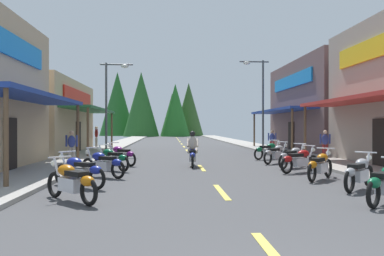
{
  "coord_description": "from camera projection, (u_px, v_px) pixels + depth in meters",
  "views": [
    {
      "loc": [
        -1.45,
        -2.89,
        1.76
      ],
      "look_at": [
        0.97,
        33.87,
        1.63
      ],
      "focal_mm": 35.18,
      "sensor_mm": 36.0,
      "label": 1
    }
  ],
  "objects": [
    {
      "name": "streetlamp_right",
      "position": [
        259.0,
        93.0,
        26.63
      ],
      "size": [
        2.08,
        0.3,
        6.46
      ],
      "color": "#474C51",
      "rests_on": "ground"
    },
    {
      "name": "sidewalk_right",
      "position": [
        264.0,
        148.0,
        29.76
      ],
      "size": [
        2.53,
        82.85,
        0.12
      ],
      "primitive_type": "cube",
      "color": "#9E9991",
      "rests_on": "ground"
    },
    {
      "name": "pedestrian_strolling",
      "position": [
        96.0,
        136.0,
        29.82
      ],
      "size": [
        0.39,
        0.52,
        1.8
      ],
      "rotation": [
        0.0,
        0.0,
        0.45
      ],
      "color": "#B2A599",
      "rests_on": "ground"
    },
    {
      "name": "ground",
      "position": [
        186.0,
        150.0,
        29.35
      ],
      "size": [
        9.86,
        82.85,
        0.1
      ],
      "primitive_type": "cube",
      "color": "#424244"
    },
    {
      "name": "motorcycle_parked_left_4",
      "position": [
        121.0,
        155.0,
        17.04
      ],
      "size": [
        1.59,
        1.58,
        1.04
      ],
      "rotation": [
        0.0,
        0.0,
        2.36
      ],
      "color": "black",
      "rests_on": "ground"
    },
    {
      "name": "motorcycle_parked_left_2",
      "position": [
        103.0,
        163.0,
        13.01
      ],
      "size": [
        1.75,
        1.4,
        1.04
      ],
      "rotation": [
        0.0,
        0.0,
        2.48
      ],
      "color": "black",
      "rests_on": "ground"
    },
    {
      "name": "motorcycle_parked_right_5",
      "position": [
        276.0,
        153.0,
        17.89
      ],
      "size": [
        1.69,
        1.47,
        1.04
      ],
      "rotation": [
        0.0,
        0.0,
        0.71
      ],
      "color": "black",
      "rests_on": "ground"
    },
    {
      "name": "motorcycle_parked_left_0",
      "position": [
        71.0,
        181.0,
        8.79
      ],
      "size": [
        1.57,
        1.6,
        1.04
      ],
      "rotation": [
        0.0,
        0.0,
        2.35
      ],
      "color": "black",
      "rests_on": "ground"
    },
    {
      "name": "motorcycle_parked_right_1",
      "position": [
        359.0,
        172.0,
        10.44
      ],
      "size": [
        1.63,
        1.54,
        1.04
      ],
      "rotation": [
        0.0,
        0.0,
        0.76
      ],
      "color": "black",
      "rests_on": "ground"
    },
    {
      "name": "motorcycle_parked_right_2",
      "position": [
        320.0,
        165.0,
        12.43
      ],
      "size": [
        1.51,
        1.65,
        1.04
      ],
      "rotation": [
        0.0,
        0.0,
        0.83
      ],
      "color": "black",
      "rests_on": "ground"
    },
    {
      "name": "rider_cruising_lead",
      "position": [
        193.0,
        152.0,
        16.52
      ],
      "size": [
        0.6,
        2.14,
        1.57
      ],
      "rotation": [
        0.0,
        0.0,
        1.5
      ],
      "color": "black",
      "rests_on": "ground"
    },
    {
      "name": "storefront_right_far",
      "position": [
        340.0,
        107.0,
        27.15
      ],
      "size": [
        9.04,
        11.15,
        6.42
      ],
      "color": "brown",
      "rests_on": "ground"
    },
    {
      "name": "motorcycle_parked_right_6",
      "position": [
        268.0,
        150.0,
        20.15
      ],
      "size": [
        1.89,
        1.18,
        1.04
      ],
      "rotation": [
        0.0,
        0.0,
        0.53
      ],
      "color": "black",
      "rests_on": "ground"
    },
    {
      "name": "motorcycle_parked_right_3",
      "position": [
        300.0,
        160.0,
        14.37
      ],
      "size": [
        1.89,
        1.19,
        1.04
      ],
      "rotation": [
        0.0,
        0.0,
        0.54
      ],
      "color": "black",
      "rests_on": "ground"
    },
    {
      "name": "centerline_dashes",
      "position": [
        184.0,
        147.0,
        32.69
      ],
      "size": [
        0.16,
        58.17,
        0.01
      ],
      "color": "#E0C64C",
      "rests_on": "ground"
    },
    {
      "name": "streetlamp_left",
      "position": [
        111.0,
        94.0,
        23.9
      ],
      "size": [
        2.08,
        0.3,
        5.82
      ],
      "color": "#474C51",
      "rests_on": "ground"
    },
    {
      "name": "pedestrian_by_shop",
      "position": [
        272.0,
        140.0,
        25.34
      ],
      "size": [
        0.53,
        0.38,
        1.54
      ],
      "rotation": [
        0.0,
        0.0,
        4.32
      ],
      "color": "maroon",
      "rests_on": "ground"
    },
    {
      "name": "pedestrian_browsing",
      "position": [
        72.0,
        145.0,
        17.48
      ],
      "size": [
        0.57,
        0.28,
        1.58
      ],
      "rotation": [
        0.0,
        0.0,
        1.51
      ],
      "color": "#B2A599",
      "rests_on": "ground"
    },
    {
      "name": "motorcycle_parked_right_4",
      "position": [
        293.0,
        157.0,
        15.94
      ],
      "size": [
        1.73,
        1.42,
        1.04
      ],
      "rotation": [
        0.0,
        0.0,
        0.68
      ],
      "color": "black",
      "rests_on": "ground"
    },
    {
      "name": "motorcycle_parked_left_1",
      "position": [
        79.0,
        171.0,
        10.84
      ],
      "size": [
        1.77,
        1.36,
        1.04
      ],
      "rotation": [
        0.0,
        0.0,
        2.5
      ],
      "color": "black",
      "rests_on": "ground"
    },
    {
      "name": "motorcycle_parked_left_3",
      "position": [
        112.0,
        158.0,
        15.01
      ],
      "size": [
        1.62,
        1.55,
        1.04
      ],
      "rotation": [
        0.0,
        0.0,
        2.38
      ],
      "color": "black",
      "rests_on": "ground"
    },
    {
      "name": "storefront_left_far",
      "position": [
        23.0,
        117.0,
        25.0
      ],
      "size": [
        9.09,
        10.42,
        4.8
      ],
      "color": "tan",
      "rests_on": "ground"
    },
    {
      "name": "sidewalk_left",
      "position": [
        106.0,
        149.0,
        28.94
      ],
      "size": [
        2.53,
        82.85,
        0.12
      ],
      "primitive_type": "cube",
      "color": "#9E9991",
      "rests_on": "ground"
    },
    {
      "name": "pedestrian_waiting",
      "position": [
        325.0,
        142.0,
        20.32
      ],
      "size": [
        0.56,
        0.32,
        1.57
      ],
      "rotation": [
        0.0,
        0.0,
        4.54
      ],
      "color": "maroon",
      "rests_on": "ground"
    },
    {
      "name": "treeline_backdrop",
      "position": [
        150.0,
        107.0,
        71.22
      ],
      "size": [
        20.21,
        12.11,
        12.39
      ],
      "color": "#236623",
      "rests_on": "ground"
    }
  ]
}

